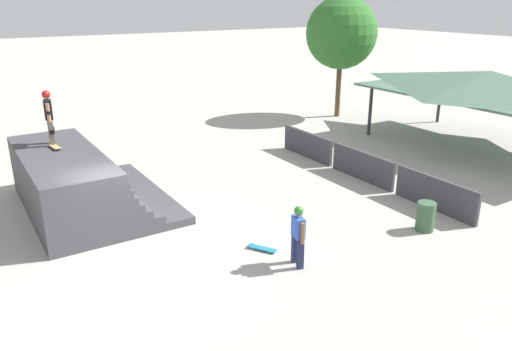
% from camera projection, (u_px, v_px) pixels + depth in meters
% --- Properties ---
extents(ground_plane, '(160.00, 160.00, 0.00)m').
position_uv_depth(ground_plane, '(130.00, 243.00, 13.53)').
color(ground_plane, '#ADA8A0').
extents(quarter_pipe_ramp, '(5.83, 4.09, 1.90)m').
position_uv_depth(quarter_pipe_ramp, '(76.00, 184.00, 15.38)').
color(quarter_pipe_ramp, '#424247').
rests_on(quarter_pipe_ramp, ground).
extents(skater_on_deck, '(0.74, 0.31, 1.72)m').
position_uv_depth(skater_on_deck, '(49.00, 114.00, 15.42)').
color(skater_on_deck, '#6B6051').
rests_on(skater_on_deck, quarter_pipe_ramp).
extents(skateboard_on_deck, '(0.80, 0.29, 0.09)m').
position_uv_depth(skateboard_on_deck, '(55.00, 147.00, 15.34)').
color(skateboard_on_deck, red).
rests_on(skateboard_on_deck, quarter_pipe_ramp).
extents(bystander_walking, '(0.62, 0.29, 1.58)m').
position_uv_depth(bystander_walking, '(298.00, 231.00, 12.12)').
color(bystander_walking, '#1E2347').
rests_on(bystander_walking, ground).
extents(skateboard_on_ground, '(0.78, 0.59, 0.09)m').
position_uv_depth(skateboard_on_ground, '(261.00, 248.00, 13.15)').
color(skateboard_on_ground, green).
rests_on(skateboard_on_ground, ground).
extents(barrier_fence, '(9.55, 0.12, 1.05)m').
position_uv_depth(barrier_fence, '(362.00, 166.00, 18.10)').
color(barrier_fence, '#3D3D42').
rests_on(barrier_fence, ground).
extents(pavilion_shelter, '(10.16, 5.91, 3.39)m').
position_uv_depth(pavilion_shelter, '(490.00, 84.00, 21.05)').
color(pavilion_shelter, '#2D2D33').
rests_on(pavilion_shelter, ground).
extents(tree_beside_pavilion, '(3.80, 3.80, 6.40)m').
position_uv_depth(tree_beside_pavilion, '(341.00, 33.00, 26.52)').
color(tree_beside_pavilion, brown).
rests_on(tree_beside_pavilion, ground).
extents(trash_bin, '(0.52, 0.52, 0.85)m').
position_uv_depth(trash_bin, '(426.00, 216.00, 14.16)').
color(trash_bin, '#385B3D').
rests_on(trash_bin, ground).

